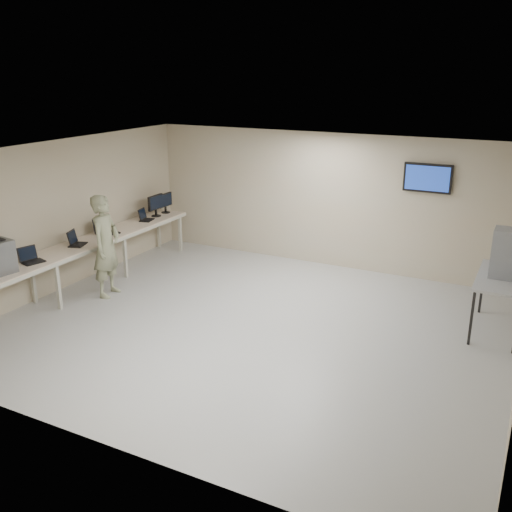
% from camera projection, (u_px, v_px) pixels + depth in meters
% --- Properties ---
extents(room, '(8.01, 7.01, 2.81)m').
position_uv_depth(room, '(254.00, 243.00, 8.96)').
color(room, '#A5A5A5').
rests_on(room, ground).
extents(workbench, '(0.76, 6.00, 0.90)m').
position_uv_depth(workbench, '(80.00, 248.00, 10.65)').
color(workbench, beige).
rests_on(workbench, ground).
extents(laptop_0, '(0.37, 0.40, 0.27)m').
position_uv_depth(laptop_0, '(31.00, 258.00, 9.64)').
color(laptop_0, black).
rests_on(laptop_0, workbench).
extents(laptop_1, '(0.38, 0.41, 0.27)m').
position_uv_depth(laptop_1, '(75.00, 241.00, 10.58)').
color(laptop_1, black).
rests_on(laptop_1, workbench).
extents(laptop_2, '(0.43, 0.46, 0.31)m').
position_uv_depth(laptop_2, '(105.00, 230.00, 11.30)').
color(laptop_2, black).
rests_on(laptop_2, workbench).
extents(laptop_3, '(0.32, 0.36, 0.25)m').
position_uv_depth(laptop_3, '(145.00, 217.00, 12.30)').
color(laptop_3, black).
rests_on(laptop_3, workbench).
extents(monitor_near, '(0.21, 0.48, 0.48)m').
position_uv_depth(monitor_near, '(156.00, 204.00, 12.56)').
color(monitor_near, black).
rests_on(monitor_near, workbench).
extents(monitor_far, '(0.20, 0.45, 0.44)m').
position_uv_depth(monitor_far, '(165.00, 201.00, 12.87)').
color(monitor_far, black).
rests_on(monitor_far, workbench).
extents(soldier, '(0.57, 0.76, 1.89)m').
position_uv_depth(soldier, '(106.00, 246.00, 10.37)').
color(soldier, '#656D4F').
rests_on(soldier, ground).
extents(side_table, '(0.73, 1.56, 0.94)m').
position_uv_depth(side_table, '(502.00, 281.00, 8.91)').
color(side_table, '#9FA0A1').
rests_on(side_table, ground).
extents(storage_bins, '(0.36, 0.40, 0.76)m').
position_uv_depth(storage_bins, '(504.00, 253.00, 8.77)').
color(storage_bins, '#979DA6').
rests_on(storage_bins, side_table).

